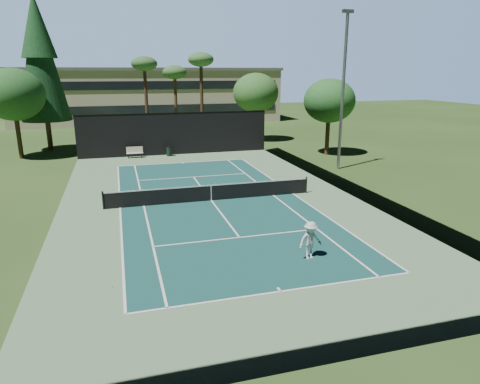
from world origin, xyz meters
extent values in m
plane|color=#2A481B|center=(0.00, 0.00, 0.00)|extent=(160.00, 160.00, 0.00)
cube|color=#61855D|center=(0.00, 0.00, 0.01)|extent=(18.00, 32.00, 0.01)
cube|color=#164844|center=(0.00, 0.00, 0.01)|extent=(10.97, 23.77, 0.01)
cube|color=white|center=(0.00, -11.88, 0.02)|extent=(10.97, 0.10, 0.01)
cube|color=white|center=(0.00, 11.88, 0.02)|extent=(10.97, 0.10, 0.01)
cube|color=white|center=(0.00, -6.40, 0.02)|extent=(8.23, 0.10, 0.01)
cube|color=white|center=(0.00, 6.40, 0.02)|extent=(8.23, 0.10, 0.01)
cube|color=white|center=(-5.49, 0.00, 0.02)|extent=(0.10, 23.77, 0.01)
cube|color=white|center=(5.49, 0.00, 0.02)|extent=(0.10, 23.77, 0.01)
cube|color=white|center=(-4.12, 0.00, 0.02)|extent=(0.10, 23.77, 0.01)
cube|color=white|center=(4.12, 0.00, 0.02)|extent=(0.10, 23.77, 0.01)
cube|color=white|center=(0.00, 0.00, 0.02)|extent=(0.10, 12.80, 0.01)
cube|color=white|center=(0.00, -11.73, 0.02)|extent=(0.10, 0.30, 0.01)
cube|color=white|center=(0.00, 11.73, 0.02)|extent=(0.10, 0.30, 0.01)
cylinder|color=black|center=(-6.40, 0.00, 0.55)|extent=(0.10, 0.10, 1.10)
cylinder|color=black|center=(6.40, 0.00, 0.55)|extent=(0.10, 0.10, 1.10)
cube|color=black|center=(0.00, 0.00, 0.50)|extent=(12.80, 0.02, 0.92)
cube|color=white|center=(0.00, 0.00, 0.98)|extent=(12.80, 0.04, 0.07)
cube|color=white|center=(0.00, 0.00, 0.50)|extent=(0.05, 0.03, 0.92)
cube|color=black|center=(0.00, 16.00, 2.00)|extent=(18.00, 0.04, 4.00)
cube|color=black|center=(0.00, -16.00, 2.00)|extent=(18.00, 0.04, 4.00)
cube|color=black|center=(9.00, 0.00, 2.00)|extent=(0.04, 32.00, 4.00)
cube|color=black|center=(-9.00, 0.00, 2.00)|extent=(0.04, 32.00, 4.00)
cube|color=black|center=(0.00, 16.00, 4.00)|extent=(18.00, 0.06, 0.06)
imported|color=silver|center=(2.27, -9.48, 0.83)|extent=(1.13, 0.72, 1.66)
sphere|color=#DAED35|center=(-5.93, -9.82, 0.03)|extent=(0.06, 0.06, 0.06)
sphere|color=#C9DE32|center=(-0.46, 3.86, 0.03)|extent=(0.06, 0.06, 0.06)
sphere|color=#C0D530|center=(1.20, 4.01, 0.03)|extent=(0.06, 0.06, 0.06)
sphere|color=#CDE133|center=(-2.99, 5.63, 0.03)|extent=(0.06, 0.06, 0.06)
cube|color=beige|center=(-3.91, 15.34, 0.45)|extent=(1.50, 0.45, 0.05)
cube|color=beige|center=(-3.91, 15.54, 0.75)|extent=(1.50, 0.06, 0.55)
cube|color=black|center=(-4.51, 15.34, 0.21)|extent=(0.06, 0.40, 0.42)
cube|color=black|center=(-3.31, 15.34, 0.21)|extent=(0.06, 0.40, 0.42)
cylinder|color=black|center=(-0.72, 15.37, 0.45)|extent=(0.52, 0.52, 0.90)
cylinder|color=black|center=(-0.72, 15.37, 0.92)|extent=(0.56, 0.56, 0.05)
cylinder|color=#4D3921|center=(-12.00, 22.00, 1.80)|extent=(0.50, 0.50, 3.60)
cone|color=#123218|center=(-12.00, 22.00, 9.00)|extent=(4.80, 4.80, 12.00)
cone|color=#163E1D|center=(-12.00, 22.00, 12.00)|extent=(3.30, 3.30, 6.00)
cylinder|color=#432A1C|center=(-2.00, 24.00, 4.28)|extent=(0.36, 0.36, 8.55)
ellipsoid|color=#2F5A28|center=(-2.00, 24.00, 8.55)|extent=(2.80, 2.80, 1.54)
cylinder|color=#4A3320|center=(1.50, 26.00, 3.83)|extent=(0.36, 0.36, 7.65)
ellipsoid|color=#315B29|center=(1.50, 26.00, 7.65)|extent=(2.80, 2.80, 1.54)
cylinder|color=#412A1C|center=(4.00, 23.00, 4.50)|extent=(0.36, 0.36, 9.00)
ellipsoid|color=#34642D|center=(4.00, 23.00, 9.00)|extent=(2.80, 2.80, 1.54)
cylinder|color=#4B3820|center=(10.00, 22.00, 1.76)|extent=(0.40, 0.40, 3.52)
ellipsoid|color=#2E6025|center=(10.00, 22.00, 5.44)|extent=(5.12, 5.12, 4.35)
cylinder|color=#4F3422|center=(14.00, 12.00, 1.65)|extent=(0.40, 0.40, 3.30)
ellipsoid|color=#235B24|center=(14.00, 12.00, 5.10)|extent=(4.80, 4.80, 4.08)
cylinder|color=#45321D|center=(-14.00, 18.00, 1.87)|extent=(0.40, 0.40, 3.74)
ellipsoid|color=#225822|center=(-14.00, 18.00, 5.78)|extent=(5.44, 5.44, 4.62)
cube|color=#BEAD93|center=(0.00, 46.00, 4.00)|extent=(40.00, 12.00, 8.00)
cube|color=#59595B|center=(0.00, 46.00, 8.10)|extent=(40.50, 12.50, 0.40)
cube|color=black|center=(0.00, 39.95, 2.40)|extent=(38.00, 0.15, 1.20)
cube|color=black|center=(0.00, 39.95, 5.80)|extent=(38.00, 0.15, 1.20)
cylinder|color=#92949A|center=(12.00, 6.00, 6.00)|extent=(0.24, 0.24, 12.00)
cube|color=gray|center=(12.00, 6.00, 12.10)|extent=(0.90, 0.25, 0.25)
camera|label=1|loc=(-5.28, -24.94, 7.75)|focal=32.00mm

